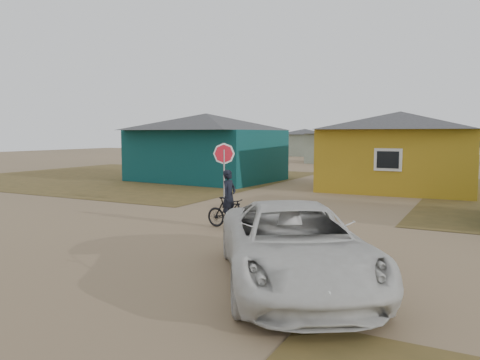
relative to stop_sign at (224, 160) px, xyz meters
The scene contains 9 objects.
ground 5.59m from the stop_sign, 64.06° to the right, with size 120.00×120.00×0.00m, color #846A4C.
grass_nw 14.41m from the stop_sign, 144.80° to the left, with size 20.00×18.00×0.00m, color brown.
house_teal 10.71m from the stop_sign, 125.28° to the left, with size 8.93×7.08×4.00m.
house_yellow 10.42m from the stop_sign, 62.48° to the left, with size 7.72×6.76×3.90m.
house_pale_west 29.47m from the stop_sign, 97.18° to the left, with size 7.04×6.15×3.60m.
house_pale_north 42.87m from the stop_sign, 105.82° to the left, with size 6.28×5.81×3.40m.
stop_sign is the anchor object (origin of this frame).
cyclist 3.94m from the stop_sign, 58.22° to the right, with size 1.57×0.58×1.74m.
vehicle 9.11m from the stop_sign, 52.19° to the right, with size 2.48×5.37×1.49m, color silver.
Camera 1 is at (6.28, -10.37, 2.80)m, focal length 35.00 mm.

